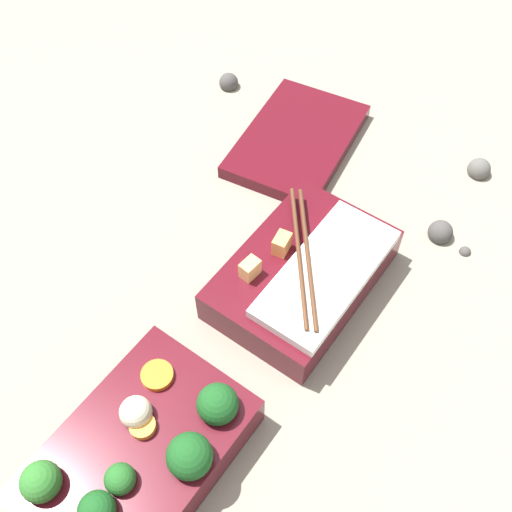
# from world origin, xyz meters

# --- Properties ---
(ground_plane) EXTENTS (3.00, 3.00, 0.00)m
(ground_plane) POSITION_xyz_m (0.00, 0.00, 0.00)
(ground_plane) COLOR gray
(bento_tray_vegetable) EXTENTS (0.21, 0.14, 0.08)m
(bento_tray_vegetable) POSITION_xyz_m (-0.14, 0.00, 0.03)
(bento_tray_vegetable) COLOR #510F19
(bento_tray_vegetable) RESTS_ON ground_plane
(bento_tray_rice) EXTENTS (0.21, 0.14, 0.07)m
(bento_tray_rice) POSITION_xyz_m (0.12, -0.01, 0.03)
(bento_tray_rice) COLOR #510F19
(bento_tray_rice) RESTS_ON ground_plane
(bento_lid) EXTENTS (0.23, 0.17, 0.02)m
(bento_lid) POSITION_xyz_m (0.32, 0.13, 0.01)
(bento_lid) COLOR #510F19
(bento_lid) RESTS_ON ground_plane
(pebble_0) EXTENTS (0.03, 0.03, 0.03)m
(pebble_0) POSITION_xyz_m (0.42, -0.10, 0.01)
(pebble_0) COLOR #595651
(pebble_0) RESTS_ON ground_plane
(pebble_1) EXTENTS (0.03, 0.03, 0.03)m
(pebble_1) POSITION_xyz_m (0.29, -0.11, 0.01)
(pebble_1) COLOR #474442
(pebble_1) RESTS_ON ground_plane
(pebble_2) EXTENTS (0.01, 0.01, 0.01)m
(pebble_2) POSITION_xyz_m (0.28, -0.14, 0.00)
(pebble_2) COLOR #474442
(pebble_2) RESTS_ON ground_plane
(pebble_3) EXTENTS (0.03, 0.03, 0.03)m
(pebble_3) POSITION_xyz_m (0.36, 0.29, 0.01)
(pebble_3) COLOR #474442
(pebble_3) RESTS_ON ground_plane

